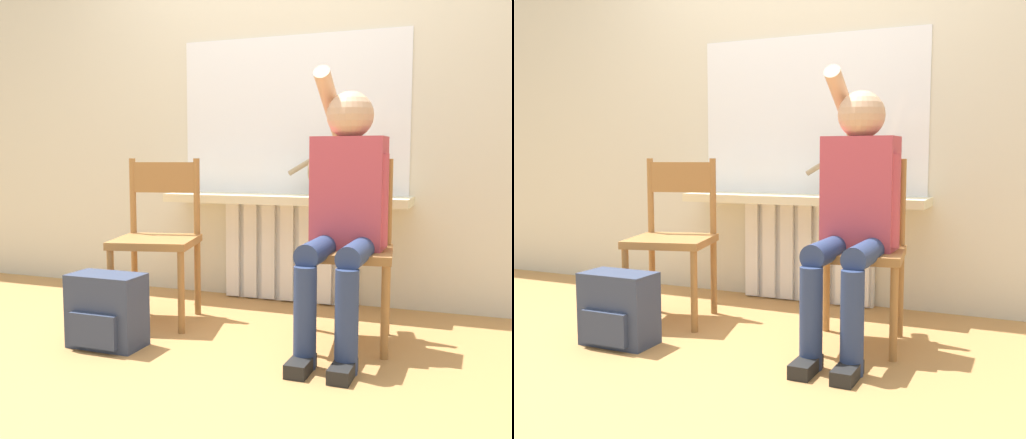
# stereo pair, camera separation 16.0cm
# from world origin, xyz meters

# --- Properties ---
(ground_plane) EXTENTS (12.00, 12.00, 0.00)m
(ground_plane) POSITION_xyz_m (0.00, 0.00, 0.00)
(ground_plane) COLOR #B27F47
(wall_with_window) EXTENTS (7.00, 0.06, 2.70)m
(wall_with_window) POSITION_xyz_m (0.00, 1.23, 1.35)
(wall_with_window) COLOR beige
(wall_with_window) RESTS_ON ground_plane
(radiator) EXTENTS (0.85, 0.08, 0.62)m
(radiator) POSITION_xyz_m (-0.00, 1.15, 0.31)
(radiator) COLOR white
(radiator) RESTS_ON ground_plane
(windowsill) EXTENTS (1.50, 0.29, 0.05)m
(windowsill) POSITION_xyz_m (0.00, 1.05, 0.65)
(windowsill) COLOR beige
(windowsill) RESTS_ON radiator
(window_glass) EXTENTS (1.44, 0.01, 0.97)m
(window_glass) POSITION_xyz_m (0.00, 1.20, 1.16)
(window_glass) COLOR white
(window_glass) RESTS_ON windowsill
(chair_left) EXTENTS (0.51, 0.51, 0.89)m
(chair_left) POSITION_xyz_m (-0.54, 0.48, 0.47)
(chair_left) COLOR #9E6B38
(chair_left) RESTS_ON ground_plane
(chair_right) EXTENTS (0.48, 0.48, 0.89)m
(chair_right) POSITION_xyz_m (0.52, 0.48, 0.47)
(chair_right) COLOR #9E6B38
(chair_right) RESTS_ON ground_plane
(person) EXTENTS (0.36, 0.97, 1.33)m
(person) POSITION_xyz_m (0.53, 0.37, 0.69)
(person) COLOR navy
(person) RESTS_ON ground_plane
(cat) EXTENTS (0.48, 0.12, 0.24)m
(cat) POSITION_xyz_m (0.31, 1.08, 0.82)
(cat) COLOR #9E896B
(cat) RESTS_ON windowsill
(backpack) EXTENTS (0.35, 0.23, 0.35)m
(backpack) POSITION_xyz_m (-0.53, -0.02, 0.17)
(backpack) COLOR #333D56
(backpack) RESTS_ON ground_plane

